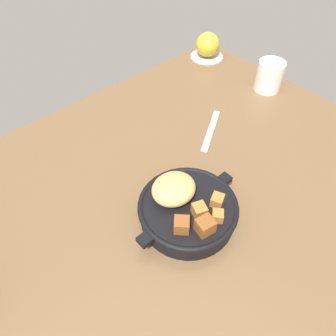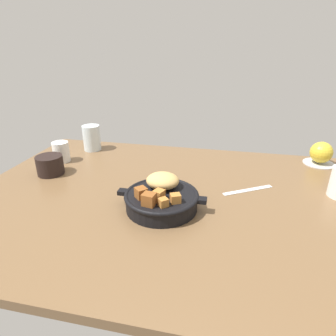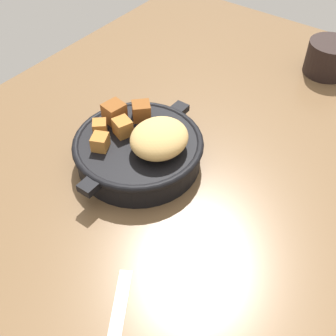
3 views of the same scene
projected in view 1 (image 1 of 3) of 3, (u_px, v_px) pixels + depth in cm
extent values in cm
cube|color=brown|center=(164.00, 199.00, 71.05)|extent=(119.76, 86.61, 2.40)
cylinder|color=black|center=(187.00, 211.00, 64.75)|extent=(19.57, 19.57, 4.48)
torus|color=black|center=(188.00, 206.00, 63.35)|extent=(20.38, 20.38, 1.20)
cube|color=black|center=(224.00, 179.00, 68.45)|extent=(2.64, 2.40, 1.20)
cube|color=black|center=(145.00, 240.00, 58.71)|extent=(2.64, 2.40, 1.20)
ellipsoid|color=tan|center=(174.00, 189.00, 63.14)|extent=(9.24, 8.33, 4.28)
cube|color=#A86B2D|center=(198.00, 211.00, 60.51)|extent=(3.23, 3.34, 2.64)
cube|color=brown|center=(205.00, 226.00, 58.05)|extent=(3.62, 3.41, 3.16)
cube|color=#A86B2D|center=(217.00, 200.00, 62.46)|extent=(3.25, 3.14, 2.30)
cube|color=brown|center=(182.00, 225.00, 58.39)|extent=(3.94, 3.94, 2.84)
cube|color=#A86B2D|center=(218.00, 216.00, 60.13)|extent=(3.03, 3.03, 2.12)
cylinder|color=#B7BABF|center=(207.00, 56.00, 110.41)|extent=(11.29, 11.29, 0.60)
sphere|color=gold|center=(208.00, 44.00, 107.22)|extent=(7.97, 7.97, 7.97)
cube|color=silver|center=(211.00, 130.00, 84.68)|extent=(15.39, 10.18, 0.36)
cylinder|color=silver|center=(269.00, 76.00, 94.43)|extent=(7.83, 7.83, 8.95)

